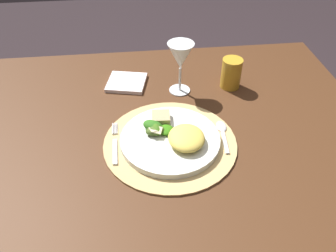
{
  "coord_description": "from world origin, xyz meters",
  "views": [
    {
      "loc": [
        -0.02,
        -0.75,
        1.36
      ],
      "look_at": [
        0.06,
        -0.03,
        0.74
      ],
      "focal_mm": 36.93,
      "sensor_mm": 36.0,
      "label": 1
    }
  ],
  "objects_px": {
    "dining_table": "(147,158)",
    "fork": "(115,145)",
    "wine_glass": "(180,57)",
    "dinner_plate": "(170,140)",
    "spoon": "(222,131)",
    "amber_tumbler": "(231,73)",
    "napkin": "(127,82)"
  },
  "relations": [
    {
      "from": "dining_table",
      "to": "fork",
      "type": "relative_size",
      "value": 8.24
    },
    {
      "from": "fork",
      "to": "wine_glass",
      "type": "height_order",
      "value": "wine_glass"
    },
    {
      "from": "dinner_plate",
      "to": "wine_glass",
      "type": "xyz_separation_m",
      "value": [
        0.06,
        0.24,
        0.11
      ]
    },
    {
      "from": "fork",
      "to": "spoon",
      "type": "xyz_separation_m",
      "value": [
        0.29,
        0.02,
        0.0
      ]
    },
    {
      "from": "wine_glass",
      "to": "amber_tumbler",
      "type": "bearing_deg",
      "value": 2.56
    },
    {
      "from": "dinner_plate",
      "to": "wine_glass",
      "type": "distance_m",
      "value": 0.27
    },
    {
      "from": "spoon",
      "to": "fork",
      "type": "bearing_deg",
      "value": -175.53
    },
    {
      "from": "wine_glass",
      "to": "dining_table",
      "type": "bearing_deg",
      "value": -126.69
    },
    {
      "from": "amber_tumbler",
      "to": "wine_glass",
      "type": "bearing_deg",
      "value": -177.44
    },
    {
      "from": "fork",
      "to": "amber_tumbler",
      "type": "height_order",
      "value": "amber_tumbler"
    },
    {
      "from": "amber_tumbler",
      "to": "dinner_plate",
      "type": "bearing_deg",
      "value": -131.99
    },
    {
      "from": "napkin",
      "to": "wine_glass",
      "type": "bearing_deg",
      "value": -19.02
    },
    {
      "from": "dining_table",
      "to": "amber_tumbler",
      "type": "xyz_separation_m",
      "value": [
        0.29,
        0.17,
        0.18
      ]
    },
    {
      "from": "napkin",
      "to": "dining_table",
      "type": "bearing_deg",
      "value": -78.18
    },
    {
      "from": "spoon",
      "to": "napkin",
      "type": "relative_size",
      "value": 1.08
    },
    {
      "from": "spoon",
      "to": "dinner_plate",
      "type": "bearing_deg",
      "value": -170.02
    },
    {
      "from": "spoon",
      "to": "wine_glass",
      "type": "bearing_deg",
      "value": 112.02
    },
    {
      "from": "spoon",
      "to": "amber_tumbler",
      "type": "bearing_deg",
      "value": 70.83
    },
    {
      "from": "dining_table",
      "to": "dinner_plate",
      "type": "height_order",
      "value": "dinner_plate"
    },
    {
      "from": "fork",
      "to": "dining_table",
      "type": "bearing_deg",
      "value": 42.6
    },
    {
      "from": "napkin",
      "to": "amber_tumbler",
      "type": "relative_size",
      "value": 1.23
    },
    {
      "from": "wine_glass",
      "to": "fork",
      "type": "bearing_deg",
      "value": -130.5
    },
    {
      "from": "dining_table",
      "to": "spoon",
      "type": "height_order",
      "value": "spoon"
    },
    {
      "from": "dinner_plate",
      "to": "fork",
      "type": "xyz_separation_m",
      "value": [
        -0.15,
        0.0,
        -0.01
      ]
    },
    {
      "from": "napkin",
      "to": "fork",
      "type": "bearing_deg",
      "value": -97.04
    },
    {
      "from": "dinner_plate",
      "to": "spoon",
      "type": "relative_size",
      "value": 2.02
    },
    {
      "from": "napkin",
      "to": "amber_tumbler",
      "type": "xyz_separation_m",
      "value": [
        0.34,
        -0.05,
        0.04
      ]
    },
    {
      "from": "dinner_plate",
      "to": "amber_tumbler",
      "type": "relative_size",
      "value": 2.7
    },
    {
      "from": "dinner_plate",
      "to": "spoon",
      "type": "distance_m",
      "value": 0.15
    },
    {
      "from": "napkin",
      "to": "amber_tumbler",
      "type": "bearing_deg",
      "value": -8.61
    },
    {
      "from": "dinner_plate",
      "to": "wine_glass",
      "type": "height_order",
      "value": "wine_glass"
    },
    {
      "from": "spoon",
      "to": "dining_table",
      "type": "bearing_deg",
      "value": 165.67
    }
  ]
}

